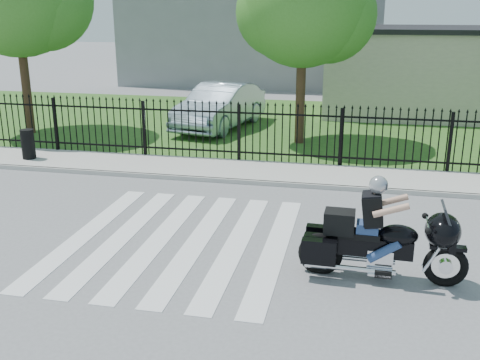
# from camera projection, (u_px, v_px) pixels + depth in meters

# --- Properties ---
(ground) EXTENTS (120.00, 120.00, 0.00)m
(ground) POSITION_uv_depth(u_px,v_px,m) (178.00, 241.00, 11.42)
(ground) COLOR slate
(ground) RESTS_ON ground
(crosswalk) EXTENTS (5.00, 5.50, 0.01)m
(crosswalk) POSITION_uv_depth(u_px,v_px,m) (178.00, 240.00, 11.42)
(crosswalk) COLOR silver
(crosswalk) RESTS_ON ground
(sidewalk) EXTENTS (40.00, 2.00, 0.12)m
(sidewalk) POSITION_uv_depth(u_px,v_px,m) (232.00, 170.00, 16.08)
(sidewalk) COLOR #ADAAA3
(sidewalk) RESTS_ON ground
(curb) EXTENTS (40.00, 0.12, 0.12)m
(curb) POSITION_uv_depth(u_px,v_px,m) (224.00, 181.00, 15.14)
(curb) COLOR #ADAAA3
(curb) RESTS_ON ground
(grass_strip) EXTENTS (40.00, 12.00, 0.02)m
(grass_strip) POSITION_uv_depth(u_px,v_px,m) (270.00, 124.00, 22.63)
(grass_strip) COLOR #26531C
(grass_strip) RESTS_ON ground
(iron_fence) EXTENTS (26.00, 0.04, 1.80)m
(iron_fence) POSITION_uv_depth(u_px,v_px,m) (239.00, 134.00, 16.76)
(iron_fence) COLOR black
(iron_fence) RESTS_ON ground
(tree_mid) EXTENTS (4.20, 4.20, 6.78)m
(tree_mid) POSITION_uv_depth(u_px,v_px,m) (303.00, 3.00, 18.15)
(tree_mid) COLOR #382316
(tree_mid) RESTS_ON ground
(building_low) EXTENTS (10.00, 6.00, 3.50)m
(building_low) POSITION_uv_depth(u_px,v_px,m) (443.00, 73.00, 24.48)
(building_low) COLOR beige
(building_low) RESTS_ON ground
(building_low_roof) EXTENTS (10.20, 6.20, 0.20)m
(building_low_roof) POSITION_uv_depth(u_px,v_px,m) (448.00, 29.00, 23.93)
(building_low_roof) COLOR black
(building_low_roof) RESTS_ON building_low
(motorcycle_rider) EXTENTS (2.89, 0.89, 1.91)m
(motorcycle_rider) POSITION_uv_depth(u_px,v_px,m) (378.00, 237.00, 9.63)
(motorcycle_rider) COLOR black
(motorcycle_rider) RESTS_ON ground
(parked_car) EXTENTS (2.79, 5.42, 1.70)m
(parked_car) POSITION_uv_depth(u_px,v_px,m) (220.00, 106.00, 21.61)
(parked_car) COLOR #92A7B8
(parked_car) RESTS_ON grass_strip
(litter_bin) EXTENTS (0.53, 0.53, 0.90)m
(litter_bin) POSITION_uv_depth(u_px,v_px,m) (28.00, 144.00, 16.98)
(litter_bin) COLOR black
(litter_bin) RESTS_ON sidewalk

